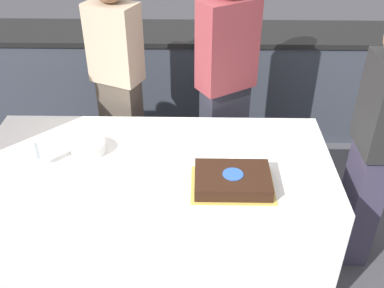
{
  "coord_description": "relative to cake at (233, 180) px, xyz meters",
  "views": [
    {
      "loc": [
        0.26,
        -2.08,
        2.22
      ],
      "look_at": [
        0.22,
        0.0,
        0.82
      ],
      "focal_mm": 42.0,
      "sensor_mm": 36.0,
      "label": 1
    }
  ],
  "objects": [
    {
      "name": "ground_plane",
      "position": [
        -0.43,
        0.24,
        -0.76
      ],
      "size": [
        14.0,
        14.0,
        0.0
      ],
      "primitive_type": "plane",
      "color": "#424247"
    },
    {
      "name": "dining_table",
      "position": [
        -0.43,
        0.24,
        -0.4
      ],
      "size": [
        2.03,
        0.92,
        0.72
      ],
      "color": "silver",
      "rests_on": "ground_plane"
    },
    {
      "name": "person_seated_right",
      "position": [
        0.8,
        0.24,
        0.04
      ],
      "size": [
        0.2,
        0.32,
        1.54
      ],
      "rotation": [
        0.0,
        0.0,
        -1.57
      ],
      "color": "#383347",
      "rests_on": "ground_plane"
    },
    {
      "name": "plate_stack",
      "position": [
        -0.82,
        0.29,
        -0.0
      ],
      "size": [
        0.2,
        0.2,
        0.06
      ],
      "color": "white",
      "rests_on": "dining_table"
    },
    {
      "name": "person_standing_back",
      "position": [
        -0.73,
        0.92,
        0.1
      ],
      "size": [
        0.38,
        0.31,
        1.62
      ],
      "rotation": [
        0.0,
        0.0,
        2.73
      ],
      "color": "#4C4238",
      "rests_on": "ground_plane"
    },
    {
      "name": "wine_glass",
      "position": [
        -1.07,
        0.14,
        0.08
      ],
      "size": [
        0.06,
        0.06,
        0.18
      ],
      "color": "white",
      "rests_on": "dining_table"
    },
    {
      "name": "side_plate_near_cake",
      "position": [
        0.08,
        0.3,
        -0.03
      ],
      "size": [
        0.17,
        0.17,
        0.0
      ],
      "color": "white",
      "rests_on": "dining_table"
    },
    {
      "name": "cake",
      "position": [
        0.0,
        0.0,
        0.0
      ],
      "size": [
        0.43,
        0.32,
        0.08
      ],
      "color": "gold",
      "rests_on": "dining_table"
    },
    {
      "name": "person_cutting_cake",
      "position": [
        0.0,
        0.92,
        0.1
      ],
      "size": [
        0.43,
        0.37,
        1.65
      ],
      "rotation": [
        0.0,
        0.0,
        -2.58
      ],
      "color": "#282833",
      "rests_on": "ground_plane"
    },
    {
      "name": "back_counter",
      "position": [
        -0.43,
        1.77,
        -0.3
      ],
      "size": [
        4.4,
        0.58,
        0.92
      ],
      "color": "#333842",
      "rests_on": "ground_plane"
    }
  ]
}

